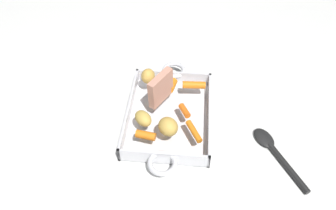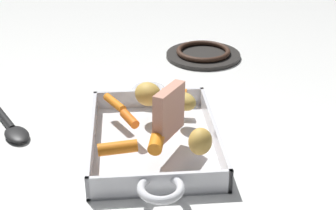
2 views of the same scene
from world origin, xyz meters
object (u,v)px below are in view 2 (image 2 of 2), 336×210
Objects in this scene: roast_slice_thick at (169,112)px; baby_carrot_southwest at (174,94)px; baby_carrot_northeast at (154,142)px; stove_burner_rear at (203,54)px; serving_spoon at (9,125)px; roasting_dish at (154,140)px; potato_halved at (184,101)px; baby_carrot_long at (118,148)px; potato_near_roast at (200,141)px; baby_carrot_southeast at (115,103)px; baby_carrot_center_left at (130,119)px; potato_corner at (148,94)px.

baby_carrot_southwest is at bearing 170.45° from roast_slice_thick.
roast_slice_thick is 2.02× the size of baby_carrot_northeast.
stove_burner_rear reaches higher than serving_spoon.
baby_carrot_southwest is 0.25× the size of stove_burner_rear.
potato_halved reaches higher than roasting_dish.
baby_carrot_northeast is at bearing 98.75° from baby_carrot_long.
serving_spoon is (-0.17, -0.20, -0.04)m from baby_carrot_long.
baby_carrot_northeast is at bearing -106.01° from potato_near_roast.
roast_slice_thick reaches higher than baby_carrot_long.
baby_carrot_southeast is 1.48× the size of potato_near_roast.
baby_carrot_southeast is (-0.08, -0.07, 0.04)m from roasting_dish.
baby_carrot_center_left is at bearing -157.39° from baby_carrot_northeast.
potato_halved is at bearing 55.66° from serving_spoon.
baby_carrot_southeast is (-0.15, -0.06, -0.00)m from baby_carrot_northeast.
potato_near_roast is 0.84× the size of potato_halved.
roasting_dish is at bearing 71.55° from baby_carrot_center_left.
stove_burner_rear is (-0.49, 0.21, -0.04)m from baby_carrot_long.
baby_carrot_southwest is 0.21m from baby_carrot_long.
baby_carrot_northeast is at bearing -17.69° from stove_burner_rear.
baby_carrot_southeast is at bearing -139.79° from roast_slice_thick.
baby_carrot_long is 1.19× the size of potato_corner.
potato_halved is (-0.15, -0.01, -0.01)m from potato_near_roast.
baby_carrot_center_left is at bearing 168.12° from baby_carrot_long.
potato_near_roast is at bearing 73.99° from baby_carrot_northeast.
baby_carrot_northeast reaches higher than serving_spoon.
roast_slice_thick is 0.46m from stove_burner_rear.
stove_burner_rear is at bearing 99.21° from serving_spoon.
roast_slice_thick is 0.08m from potato_near_roast.
potato_near_roast reaches higher than baby_carrot_center_left.
baby_carrot_southwest is 1.09× the size of potato_near_roast.
roast_slice_thick reaches higher than roasting_dish.
roasting_dish is at bearing 176.62° from baby_carrot_northeast.
baby_carrot_northeast reaches higher than stove_burner_rear.
baby_carrot_long reaches higher than baby_carrot_center_left.
baby_carrot_long is at bearing -29.99° from baby_carrot_southwest.
roast_slice_thick is at bearing -9.55° from baby_carrot_southwest.
baby_carrot_long is at bearing -57.75° from roast_slice_thick.
baby_carrot_southeast is at bearing -139.55° from roasting_dish.
baby_carrot_long reaches higher than serving_spoon.
stove_burner_rear is (-0.33, 0.22, -0.04)m from baby_carrot_southeast.
serving_spoon is at bearing -118.74° from potato_near_roast.
stove_burner_rear is (-0.51, 0.08, -0.05)m from potato_near_roast.
potato_near_roast is 0.15m from potato_halved.
roasting_dish is 0.09m from potato_halved.
roasting_dish is 6.43× the size of baby_carrot_long.
potato_halved is (0.03, 0.06, -0.01)m from potato_corner.
roast_slice_thick is 0.44× the size of serving_spoon.
serving_spoon is (-0.16, -0.26, -0.04)m from baby_carrot_northeast.
baby_carrot_center_left is (0.09, -0.09, -0.00)m from baby_carrot_southwest.
potato_corner is 1.01× the size of potato_halved.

